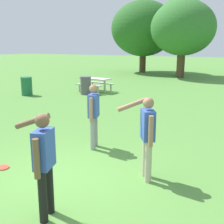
# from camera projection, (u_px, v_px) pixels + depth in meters

# --- Properties ---
(ground_plane) EXTENTS (120.00, 120.00, 0.00)m
(ground_plane) POSITION_uv_depth(u_px,v_px,m) (60.00, 179.00, 5.75)
(ground_plane) COLOR #568E3D
(person_thrower) EXTENTS (0.80, 0.58, 1.64)m
(person_thrower) POSITION_uv_depth(u_px,v_px,m) (43.00, 158.00, 4.28)
(person_thrower) COLOR black
(person_thrower) RESTS_ON ground
(person_catcher) EXTENTS (0.33, 0.58, 1.64)m
(person_catcher) POSITION_uv_depth(u_px,v_px,m) (94.00, 112.00, 7.29)
(person_catcher) COLOR gray
(person_catcher) RESTS_ON ground
(person_bystander) EXTENTS (0.83, 0.52, 1.64)m
(person_bystander) POSITION_uv_depth(u_px,v_px,m) (147.00, 132.00, 5.55)
(person_bystander) COLOR #B7AD93
(person_bystander) RESTS_ON ground
(frisbee) EXTENTS (0.28, 0.28, 0.03)m
(frisbee) POSITION_uv_depth(u_px,v_px,m) (3.00, 168.00, 6.26)
(frisbee) COLOR #E04733
(frisbee) RESTS_ON ground
(picnic_table_far) EXTENTS (1.85, 1.60, 0.77)m
(picnic_table_far) POSITION_uv_depth(u_px,v_px,m) (95.00, 82.00, 16.21)
(picnic_table_far) COLOR beige
(picnic_table_far) RESTS_ON ground
(trash_can_beside_table) EXTENTS (0.59, 0.59, 0.96)m
(trash_can_beside_table) POSITION_uv_depth(u_px,v_px,m) (27.00, 86.00, 15.14)
(trash_can_beside_table) COLOR #1E663D
(trash_can_beside_table) RESTS_ON ground
(trash_can_further_along) EXTENTS (0.59, 0.59, 0.96)m
(trash_can_further_along) POSITION_uv_depth(u_px,v_px,m) (86.00, 85.00, 15.43)
(trash_can_further_along) COLOR #515156
(trash_can_further_along) RESTS_ON ground
(tree_tall_left) EXTENTS (5.96, 5.96, 6.57)m
(tree_tall_left) POSITION_uv_depth(u_px,v_px,m) (143.00, 29.00, 26.91)
(tree_tall_left) COLOR #4C3823
(tree_tall_left) RESTS_ON ground
(tree_broad_center) EXTENTS (3.99, 3.99, 6.41)m
(tree_broad_center) POSITION_uv_depth(u_px,v_px,m) (182.00, 19.00, 23.81)
(tree_broad_center) COLOR brown
(tree_broad_center) RESTS_ON ground
(tree_far_right) EXTENTS (5.00, 5.00, 5.99)m
(tree_far_right) POSITION_uv_depth(u_px,v_px,m) (183.00, 28.00, 22.49)
(tree_far_right) COLOR #4C3823
(tree_far_right) RESTS_ON ground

